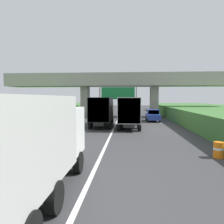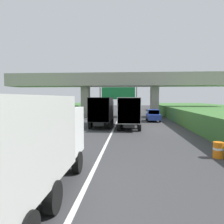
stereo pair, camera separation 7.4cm
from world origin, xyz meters
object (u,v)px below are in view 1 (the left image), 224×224
(overhead_highway_sign, at_px, (118,95))
(car_blue, at_px, (153,115))
(truck_orange, at_px, (129,111))
(truck_white, at_px, (27,143))
(truck_black, at_px, (102,110))
(construction_barrel_2, at_px, (219,150))
(car_green, at_px, (128,109))

(overhead_highway_sign, height_order, car_blue, overhead_highway_sign)
(overhead_highway_sign, bearing_deg, truck_orange, -79.92)
(truck_white, xyz_separation_m, truck_black, (0.16, 18.59, 0.00))
(car_blue, distance_m, construction_barrel_2, 18.91)
(overhead_highway_sign, distance_m, construction_barrel_2, 22.38)
(overhead_highway_sign, xyz_separation_m, truck_orange, (1.67, -9.38, -1.85))
(truck_white, bearing_deg, overhead_highway_sign, 86.53)
(truck_black, xyz_separation_m, car_green, (3.09, 24.61, -1.08))
(overhead_highway_sign, xyz_separation_m, construction_barrel_2, (6.67, -21.10, -3.33))
(car_green, bearing_deg, construction_barrel_2, -82.32)
(truck_orange, relative_size, truck_white, 1.00)
(overhead_highway_sign, relative_size, truck_white, 0.81)
(truck_orange, height_order, car_green, truck_orange)
(construction_barrel_2, bearing_deg, car_green, 97.68)
(truck_black, bearing_deg, construction_barrel_2, -57.56)
(truck_white, xyz_separation_m, construction_barrel_2, (8.30, 5.79, -1.47))
(overhead_highway_sign, distance_m, truck_orange, 9.70)
(truck_white, height_order, car_green, truck_white)
(truck_black, distance_m, car_green, 24.83)
(car_green, distance_m, construction_barrel_2, 37.75)
(overhead_highway_sign, height_order, truck_white, overhead_highway_sign)
(truck_black, height_order, car_green, truck_black)
(truck_orange, relative_size, car_blue, 1.78)
(overhead_highway_sign, relative_size, car_green, 1.43)
(truck_black, bearing_deg, car_blue, 42.42)
(truck_black, height_order, construction_barrel_2, truck_black)
(truck_black, bearing_deg, truck_orange, -18.86)
(truck_orange, bearing_deg, construction_barrel_2, -66.91)
(truck_orange, relative_size, car_green, 1.78)
(car_green, bearing_deg, truck_orange, -89.90)
(car_blue, bearing_deg, overhead_highway_sign, 156.33)
(truck_white, relative_size, car_green, 1.78)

